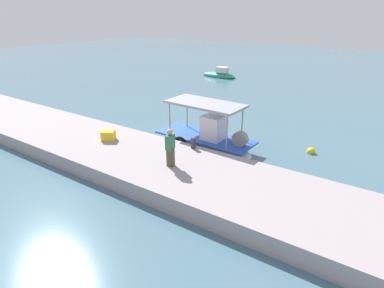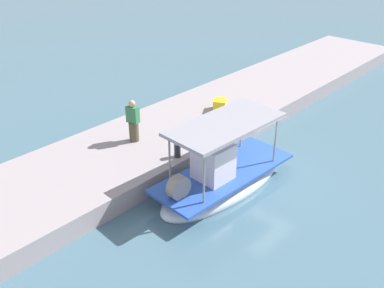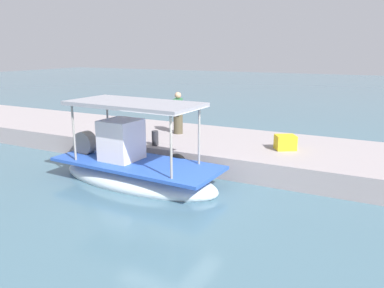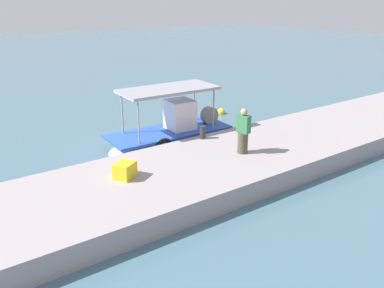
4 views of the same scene
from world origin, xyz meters
TOP-DOWN VIEW (x-y plane):
  - ground_plane at (0.00, 0.00)m, footprint 120.00×120.00m
  - dock_quay at (0.00, -4.26)m, footprint 36.00×4.68m
  - main_fishing_boat at (1.59, -0.46)m, footprint 5.81×2.34m
  - fisherman_near_bollard at (2.20, -4.45)m, footprint 0.46×0.53m
  - mooring_bollard at (1.96, -2.30)m, footprint 0.24×0.24m
  - cargo_crate at (-2.39, -3.88)m, footprint 0.86×0.82m
  - marker_buoy at (6.63, 2.13)m, footprint 0.45×0.45m
  - moored_boat_near at (-8.08, 18.20)m, footprint 4.24×1.63m

SIDE VIEW (x-z plane):
  - ground_plane at x=0.00m, z-range 0.00..0.00m
  - marker_buoy at x=6.63m, z-range -0.14..0.32m
  - moored_boat_near at x=-8.08m, z-range -0.47..0.94m
  - dock_quay at x=0.00m, z-range 0.00..0.75m
  - main_fishing_boat at x=1.59m, z-range -1.01..1.93m
  - cargo_crate at x=-2.39m, z-range 0.75..1.25m
  - mooring_bollard at x=1.96m, z-range 0.75..1.29m
  - fisherman_near_bollard at x=2.20m, z-range 0.66..2.38m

